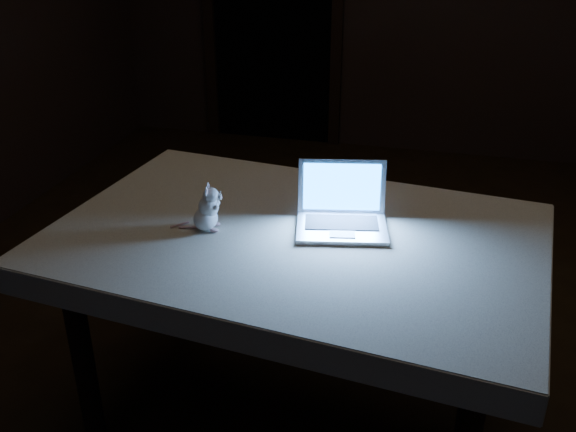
% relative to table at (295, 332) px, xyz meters
% --- Properties ---
extents(floor, '(5.00, 5.00, 0.00)m').
position_rel_table_xyz_m(floor, '(0.20, 0.44, -0.38)').
color(floor, black).
rests_on(floor, ground).
extents(table, '(1.52, 1.07, 0.76)m').
position_rel_table_xyz_m(table, '(0.00, 0.00, 0.00)').
color(table, black).
rests_on(table, floor).
extents(tablecloth, '(1.55, 1.06, 0.09)m').
position_rel_table_xyz_m(tablecloth, '(-0.07, 0.02, 0.34)').
color(tablecloth, beige).
rests_on(tablecloth, table).
extents(laptop, '(0.33, 0.30, 0.19)m').
position_rel_table_xyz_m(laptop, '(0.14, 0.05, 0.48)').
color(laptop, silver).
rests_on(laptop, tablecloth).
extents(plush_mouse, '(0.12, 0.12, 0.15)m').
position_rel_table_xyz_m(plush_mouse, '(-0.28, -0.05, 0.46)').
color(plush_mouse, white).
rests_on(plush_mouse, tablecloth).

